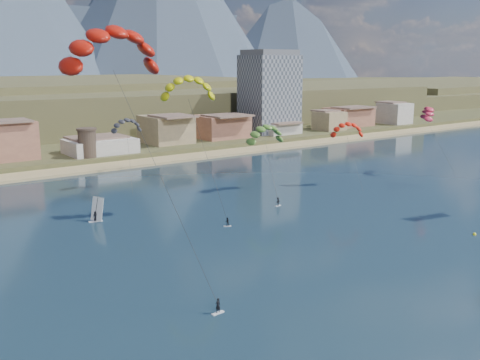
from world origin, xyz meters
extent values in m
plane|color=black|center=(0.00, 0.00, 0.00)|extent=(2400.00, 2400.00, 0.00)
cube|color=tan|center=(0.00, 106.00, 0.25)|extent=(2200.00, 12.00, 0.90)
cube|color=brown|center=(40.00, 220.00, 9.50)|extent=(320.00, 150.00, 15.00)
cube|color=brown|center=(260.00, 205.00, 6.00)|extent=(240.00, 120.00, 8.00)
cube|color=brown|center=(360.00, 230.00, 8.00)|extent=(260.00, 140.00, 12.00)
cone|color=#2F3E4F|center=(680.00, 810.00, 127.00)|extent=(340.00, 340.00, 250.00)
cone|color=#2F3E4F|center=(900.00, 820.00, 112.00)|extent=(320.00, 320.00, 220.00)
cube|color=gray|center=(85.00, 128.00, 17.00)|extent=(20.00, 16.00, 30.00)
cube|color=#59595E|center=(85.00, 128.00, 33.00)|extent=(18.00, 14.40, 2.00)
cylinder|color=#47382D|center=(5.00, 114.00, 6.00)|extent=(5.20, 5.20, 8.00)
cylinder|color=#47382D|center=(5.00, 114.00, 10.30)|extent=(5.82, 5.82, 0.60)
cube|color=silver|center=(-19.60, 9.83, 0.05)|extent=(1.66, 0.59, 0.11)
imported|color=black|center=(-19.60, 9.83, 1.05)|extent=(0.71, 0.49, 1.87)
cylinder|color=#262626|center=(-22.50, 16.76, 14.81)|extent=(0.05, 0.05, 31.11)
cube|color=silver|center=(1.82, 38.38, 0.05)|extent=(1.43, 1.00, 0.09)
imported|color=black|center=(1.82, 38.38, 0.89)|extent=(0.97, 0.89, 1.59)
cylinder|color=#262626|center=(1.11, 43.65, 11.81)|extent=(0.05, 0.05, 24.07)
cube|color=silver|center=(18.64, 44.02, 0.05)|extent=(1.61, 0.80, 0.10)
imported|color=black|center=(18.64, 44.02, 0.99)|extent=(1.27, 0.90, 1.78)
cylinder|color=#262626|center=(22.29, 50.67, 6.17)|extent=(0.05, 0.05, 18.22)
cylinder|color=#262626|center=(1.02, 73.95, 6.84)|extent=(0.04, 0.04, 15.33)
cylinder|color=#262626|center=(45.08, 45.89, 6.09)|extent=(0.04, 0.04, 14.07)
cylinder|color=#262626|center=(72.86, 43.57, 7.33)|extent=(0.04, 0.04, 16.18)
cube|color=silver|center=(-16.36, 55.64, 0.06)|extent=(2.67, 1.31, 0.13)
imported|color=black|center=(-16.36, 55.64, 1.05)|extent=(1.01, 0.78, 1.85)
cube|color=white|center=(-15.93, 55.64, 2.38)|extent=(1.60, 2.94, 4.41)
sphere|color=yellow|center=(33.46, 8.73, 0.10)|extent=(0.60, 0.60, 0.60)
camera|label=1|loc=(-53.72, -40.99, 29.43)|focal=41.36mm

